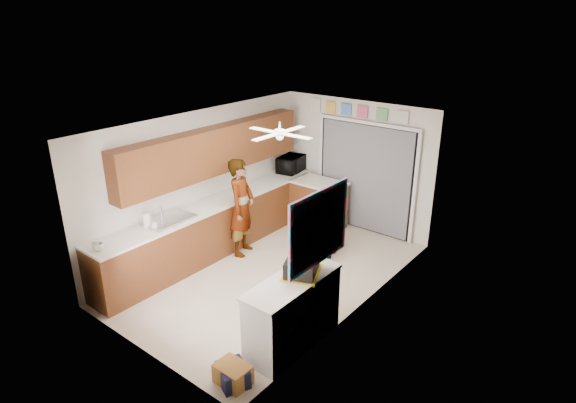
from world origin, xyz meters
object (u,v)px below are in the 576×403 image
Objects in this scene: suitcase at (302,265)px; soap_bottle at (148,217)px; cardboard_box at (233,374)px; man at (241,207)px; paper_towel_roll at (146,220)px; navy_crate at (233,375)px; dog at (334,237)px; microwave at (291,164)px; cup at (99,247)px.

soap_bottle is at bearing 162.27° from suitcase.
man reaches higher than cardboard_box.
navy_crate is (2.62, -0.84, -0.94)m from paper_towel_roll.
paper_towel_roll is 3.28m from dog.
navy_crate is at bearing -88.53° from dog.
man is at bearing -177.96° from microwave.
paper_towel_roll is 2.91m from navy_crate.
dog is at bearing -67.82° from man.
cup is at bearing -178.85° from navy_crate.
dog is at bearing 58.50° from paper_towel_roll.
cup reaches higher than navy_crate.
microwave is 5.13m from cardboard_box.
cup is 0.28× the size of suitcase.
soap_bottle is 1.91× the size of cup.
dog reaches higher than navy_crate.
cup is at bearing -79.39° from soap_bottle.
soap_bottle is at bearing 161.13° from navy_crate.
soap_bottle is 1.19× the size of paper_towel_roll.
man reaches higher than navy_crate.
soap_bottle is 0.71× the size of navy_crate.
man is at bearing 73.59° from paper_towel_roll.
paper_towel_roll reaches higher than suitcase.
dog is at bearing -126.16° from microwave.
cardboard_box is (2.56, -4.34, -0.98)m from microwave.
microwave is 2.63× the size of paper_towel_roll.
dog is (-1.03, 2.34, -0.81)m from suitcase.
dog is at bearing 105.08° from navy_crate.
soap_bottle is 2.75m from suitcase.
man is (0.33, 2.49, -0.13)m from cup.
paper_towel_roll is 2.72m from suitcase.
navy_crate is (2.66, -0.91, -0.96)m from soap_bottle.
man is (0.51, 1.53, -0.20)m from soap_bottle.
dog is (1.66, 2.71, -0.82)m from paper_towel_roll.
paper_towel_roll is at bearing 168.95° from microwave.
paper_towel_roll is (-0.14, 0.89, 0.06)m from cup.
cup reaches higher than dog.
cardboard_box is (-0.07, -1.22, -0.92)m from suitcase.
soap_bottle reaches higher than navy_crate.
microwave is 0.34× the size of man.
navy_crate is at bearing -117.48° from suitcase.
suitcase is at bearing 86.72° from cardboard_box.
cup is at bearing 170.94° from microwave.
dog is (1.60, -0.78, -0.87)m from microwave.
navy_crate is at bearing -17.87° from paper_towel_roll.
microwave is 0.99× the size of dog.
cardboard_box is at bearing 1.15° from cup.
microwave reaches higher than cup.
dog reaches higher than cardboard_box.
navy_crate is (2.48, 0.05, -0.88)m from cup.
navy_crate is at bearing -159.57° from man.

